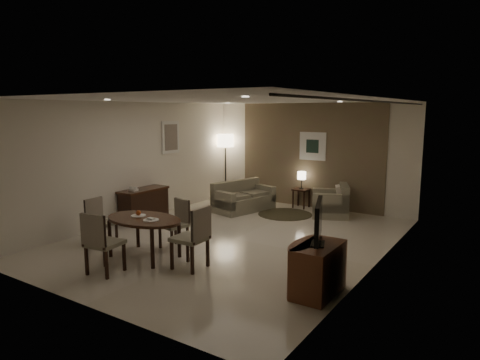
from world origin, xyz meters
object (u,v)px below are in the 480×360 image
Objects in this scene: chair_left at (102,223)px; chair_right at (190,237)px; console_desk at (144,205)px; dining_table at (144,238)px; armchair at (330,200)px; chair_near at (105,242)px; sofa at (244,196)px; floor_lamp at (226,166)px; side_table at (301,198)px; chair_far at (174,224)px; tv_cabinet at (318,269)px.

chair_right is (2.11, 0.00, 0.06)m from chair_left.
dining_table is at bearing -44.02° from console_desk.
chair_near is at bearing -40.01° from armchair.
console_desk is 1.18× the size of chair_right.
armchair is (2.70, 4.50, -0.06)m from chair_left.
floor_lamp is (-1.30, 1.04, 0.55)m from sofa.
console_desk is 1.36× the size of chair_left.
floor_lamp is (-1.80, 5.79, 0.43)m from chair_near.
armchair is at bearing -25.19° from side_table.
chair_far is at bearing 82.09° from dining_table.
dining_table is at bearing -94.44° from chair_left.
chair_left is (-1.15, 0.88, -0.05)m from chair_near.
side_table is at bearing -103.76° from chair_near.
side_table is at bearing 83.03° from dining_table.
dining_table is at bearing -175.77° from tv_cabinet.
chair_far is at bearing -44.97° from armchair.
chair_left is 5.25m from armchair.
chair_far is 0.88× the size of chair_right.
chair_far is 1.36m from chair_left.
tv_cabinet is 1.03× the size of armchair.
chair_near is (-3.07, -1.09, 0.14)m from tv_cabinet.
sofa reaches higher than dining_table.
chair_far is 0.57× the size of sofa.
console_desk is 0.77× the size of sofa.
console_desk is 1.38× the size of armchair.
chair_near reaches higher than sofa.
chair_right is at bearing -93.40° from chair_left.
chair_left reaches higher than armchair.
chair_far reaches higher than console_desk.
dining_table is 5.02m from side_table.
floor_lamp is (-2.38, -0.05, 0.67)m from side_table.
tv_cabinet is at bearing -44.01° from floor_lamp.
chair_far is 3.30m from sofa.
floor_lamp is at bearing 3.99° from chair_left.
floor_lamp reaches higher than side_table.
chair_right is at bearing -145.54° from chair_near.
chair_right reaches higher than chair_left.
chair_left is 1.02× the size of armchair.
floor_lamp is at bearing 109.71° from dining_table.
floor_lamp is (-1.86, 4.29, 0.48)m from chair_far.
console_desk reaches higher than dining_table.
tv_cabinet reaches higher than dining_table.
dining_table is at bearing -87.33° from chair_far.
console_desk reaches higher than side_table.
chair_near is 1.50m from chair_far.
chair_right is at bearing -31.55° from console_desk.
dining_table is (-3.10, -0.23, -0.01)m from tv_cabinet.
chair_left is (-4.22, -0.21, 0.09)m from tv_cabinet.
tv_cabinet is 3.11m from dining_table.
chair_far is 4.37m from side_table.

